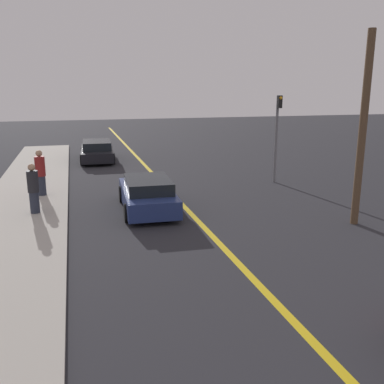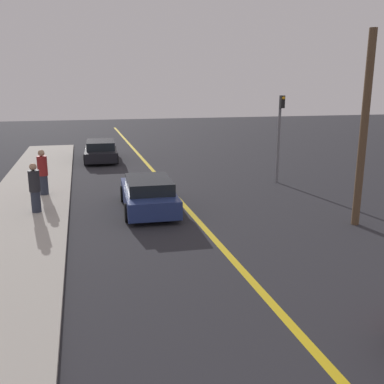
{
  "view_description": "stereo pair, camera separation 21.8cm",
  "coord_description": "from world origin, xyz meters",
  "px_view_note": "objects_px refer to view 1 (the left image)",
  "views": [
    {
      "loc": [
        -3.81,
        0.59,
        4.34
      ],
      "look_at": [
        -0.29,
        13.29,
        1.08
      ],
      "focal_mm": 40.0,
      "sensor_mm": 36.0,
      "label": 1
    },
    {
      "loc": [
        -3.6,
        0.53,
        4.34
      ],
      "look_at": [
        -0.29,
        13.29,
        1.08
      ],
      "focal_mm": 40.0,
      "sensor_mm": 36.0,
      "label": 2
    }
  ],
  "objects_px": {
    "car_ahead_center": "(148,194)",
    "utility_pole": "(363,131)",
    "car_far_distant": "(97,151)",
    "pedestrian_near_curb": "(33,189)",
    "traffic_light": "(277,130)",
    "pedestrian_mid_group": "(41,173)"
  },
  "relations": [
    {
      "from": "car_ahead_center",
      "to": "traffic_light",
      "type": "bearing_deg",
      "value": 26.92
    },
    {
      "from": "traffic_light",
      "to": "pedestrian_near_curb",
      "type": "bearing_deg",
      "value": -165.58
    },
    {
      "from": "car_ahead_center",
      "to": "traffic_light",
      "type": "height_order",
      "value": "traffic_light"
    },
    {
      "from": "car_ahead_center",
      "to": "utility_pole",
      "type": "distance_m",
      "value": 7.46
    },
    {
      "from": "car_far_distant",
      "to": "traffic_light",
      "type": "relative_size",
      "value": 1.21
    },
    {
      "from": "car_far_distant",
      "to": "car_ahead_center",
      "type": "bearing_deg",
      "value": -81.91
    },
    {
      "from": "pedestrian_near_curb",
      "to": "pedestrian_mid_group",
      "type": "height_order",
      "value": "pedestrian_mid_group"
    },
    {
      "from": "pedestrian_near_curb",
      "to": "traffic_light",
      "type": "height_order",
      "value": "traffic_light"
    },
    {
      "from": "traffic_light",
      "to": "utility_pole",
      "type": "relative_size",
      "value": 0.66
    },
    {
      "from": "car_far_distant",
      "to": "pedestrian_near_curb",
      "type": "distance_m",
      "value": 11.36
    },
    {
      "from": "pedestrian_mid_group",
      "to": "traffic_light",
      "type": "distance_m",
      "value": 10.35
    },
    {
      "from": "car_far_distant",
      "to": "utility_pole",
      "type": "xyz_separation_m",
      "value": [
        7.33,
        -14.68,
        2.41
      ]
    },
    {
      "from": "car_ahead_center",
      "to": "car_far_distant",
      "type": "height_order",
      "value": "car_far_distant"
    },
    {
      "from": "utility_pole",
      "to": "car_far_distant",
      "type": "bearing_deg",
      "value": 116.53
    },
    {
      "from": "car_far_distant",
      "to": "pedestrian_mid_group",
      "type": "relative_size",
      "value": 2.65
    },
    {
      "from": "traffic_light",
      "to": "utility_pole",
      "type": "height_order",
      "value": "utility_pole"
    },
    {
      "from": "pedestrian_mid_group",
      "to": "car_ahead_center",
      "type": "bearing_deg",
      "value": -36.85
    },
    {
      "from": "pedestrian_mid_group",
      "to": "traffic_light",
      "type": "bearing_deg",
      "value": 0.61
    },
    {
      "from": "pedestrian_mid_group",
      "to": "car_far_distant",
      "type": "bearing_deg",
      "value": 72.58
    },
    {
      "from": "utility_pole",
      "to": "car_ahead_center",
      "type": "bearing_deg",
      "value": 151.52
    },
    {
      "from": "car_ahead_center",
      "to": "car_far_distant",
      "type": "distance_m",
      "value": 11.37
    },
    {
      "from": "car_ahead_center",
      "to": "pedestrian_mid_group",
      "type": "distance_m",
      "value": 4.75
    }
  ]
}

